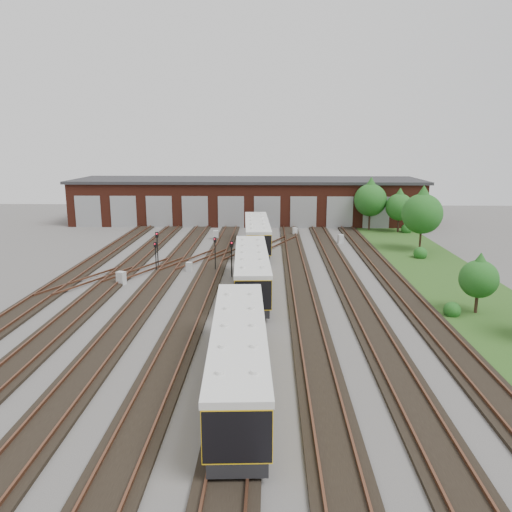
{
  "coord_description": "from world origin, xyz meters",
  "views": [
    {
      "loc": [
        3.45,
        -34.47,
        11.71
      ],
      "look_at": [
        2.23,
        7.8,
        2.0
      ],
      "focal_mm": 35.0,
      "sensor_mm": 36.0,
      "label": 1
    }
  ],
  "objects": [
    {
      "name": "tree_3",
      "position": [
        17.85,
        -0.94,
        2.81
      ],
      "size": [
        2.64,
        2.64,
        4.37
      ],
      "color": "black",
      "rests_on": "ground"
    },
    {
      "name": "ground",
      "position": [
        0.0,
        0.0,
        0.0
      ],
      "size": [
        120.0,
        120.0,
        0.0
      ],
      "primitive_type": "plane",
      "color": "#464341",
      "rests_on": "ground"
    },
    {
      "name": "bush_0",
      "position": [
        16.0,
        -1.53,
        0.58
      ],
      "size": [
        1.17,
        1.17,
        1.17
      ],
      "primitive_type": "sphere",
      "color": "#174A15",
      "rests_on": "ground"
    },
    {
      "name": "tree_0",
      "position": [
        16.84,
        32.66,
        4.61
      ],
      "size": [
        4.33,
        4.33,
        7.18
      ],
      "color": "black",
      "rests_on": "ground"
    },
    {
      "name": "track_network",
      "position": [
        -0.17,
        0.59,
        0.11
      ],
      "size": [
        30.4,
        70.0,
        0.33
      ],
      "color": "black",
      "rests_on": "ground"
    },
    {
      "name": "relay_cabinet_3",
      "position": [
        6.61,
        28.69,
        0.48
      ],
      "size": [
        0.69,
        0.63,
        0.96
      ],
      "primitive_type": "cube",
      "rotation": [
        0.0,
        0.0,
        0.3
      ],
      "color": "#B5B8BA",
      "rests_on": "ground"
    },
    {
      "name": "signal_mast_1",
      "position": [
        -7.36,
        11.97,
        2.13
      ],
      "size": [
        0.28,
        0.27,
        3.32
      ],
      "rotation": [
        0.0,
        0.0,
        0.11
      ],
      "color": "black",
      "rests_on": "ground"
    },
    {
      "name": "tree_1",
      "position": [
        20.37,
        31.18,
        3.78
      ],
      "size": [
        3.55,
        3.55,
        5.88
      ],
      "color": "black",
      "rests_on": "ground"
    },
    {
      "name": "bush_2",
      "position": [
        21.39,
        30.7,
        0.72
      ],
      "size": [
        1.44,
        1.44,
        1.44
      ],
      "primitive_type": "sphere",
      "color": "#174A15",
      "rests_on": "ground"
    },
    {
      "name": "bush_1",
      "position": [
        18.92,
        16.02,
        0.69
      ],
      "size": [
        1.38,
        1.38,
        1.38
      ],
      "primitive_type": "sphere",
      "color": "#174A15",
      "rests_on": "ground"
    },
    {
      "name": "grass_verge",
      "position": [
        19.0,
        10.0,
        0.03
      ],
      "size": [
        8.0,
        55.0,
        0.05
      ],
      "primitive_type": "cube",
      "color": "#214617",
      "rests_on": "ground"
    },
    {
      "name": "relay_cabinet_1",
      "position": [
        -3.22,
        25.63,
        0.53
      ],
      "size": [
        0.68,
        0.59,
        1.07
      ],
      "primitive_type": "cube",
      "rotation": [
        0.0,
        0.0,
        0.09
      ],
      "color": "#B5B8BA",
      "rests_on": "ground"
    },
    {
      "name": "relay_cabinet_4",
      "position": [
        11.77,
        23.55,
        0.52
      ],
      "size": [
        0.71,
        0.63,
        1.04
      ],
      "primitive_type": "cube",
      "rotation": [
        0.0,
        0.0,
        0.2
      ],
      "color": "#B5B8BA",
      "rests_on": "ground"
    },
    {
      "name": "signal_mast_3",
      "position": [
        -1.6,
        10.11,
        2.03
      ],
      "size": [
        0.25,
        0.24,
        3.2
      ],
      "rotation": [
        0.0,
        0.0,
        -0.17
      ],
      "color": "black",
      "rests_on": "ground"
    },
    {
      "name": "tree_2",
      "position": [
        19.9,
        19.64,
        4.63
      ],
      "size": [
        4.35,
        4.35,
        7.2
      ],
      "color": "black",
      "rests_on": "ground"
    },
    {
      "name": "metro_train",
      "position": [
        2.0,
        3.63,
        1.82
      ],
      "size": [
        3.29,
        46.23,
        2.92
      ],
      "rotation": [
        0.0,
        0.0,
        0.05
      ],
      "color": "black",
      "rests_on": "ground"
    },
    {
      "name": "maintenance_shed",
      "position": [
        -0.01,
        39.97,
        3.2
      ],
      "size": [
        51.0,
        12.5,
        6.35
      ],
      "color": "#522014",
      "rests_on": "ground"
    },
    {
      "name": "relay_cabinet_0",
      "position": [
        -9.01,
        5.42,
        0.56
      ],
      "size": [
        0.82,
        0.75,
        1.12
      ],
      "primitive_type": "cube",
      "rotation": [
        0.0,
        0.0,
        -0.34
      ],
      "color": "#B5B8BA",
      "rests_on": "ground"
    },
    {
      "name": "relay_cabinet_2",
      "position": [
        -4.03,
        10.04,
        0.43
      ],
      "size": [
        0.61,
        0.55,
        0.85
      ],
      "primitive_type": "cube",
      "rotation": [
        0.0,
        0.0,
        -0.27
      ],
      "color": "#B5B8BA",
      "rests_on": "ground"
    },
    {
      "name": "signal_mast_0",
      "position": [
        -7.04,
        9.79,
        1.8
      ],
      "size": [
        0.27,
        0.26,
        2.78
      ],
      "rotation": [
        0.0,
        0.0,
        -0.25
      ],
      "color": "black",
      "rests_on": "ground"
    },
    {
      "name": "signal_mast_2",
      "position": [
        0.06,
        8.16,
        2.1
      ],
      "size": [
        0.3,
        0.29,
        3.26
      ],
      "rotation": [
        0.0,
        0.0,
        0.23
      ],
      "color": "black",
      "rests_on": "ground"
    }
  ]
}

